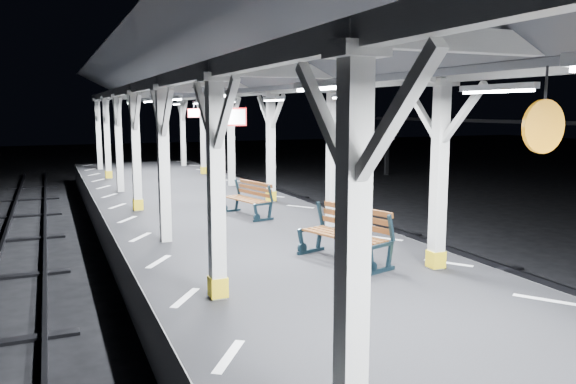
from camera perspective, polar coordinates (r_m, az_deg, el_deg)
platform at (r=7.94m, az=11.93°, el=-16.41°), size 6.00×50.00×1.00m
hazard_stripes_left at (r=6.73m, az=-6.02°, el=-16.26°), size 1.00×48.00×0.01m
hazard_stripes_right at (r=9.31m, az=24.66°, el=-9.92°), size 1.00×48.00×0.01m
canopy at (r=7.25m, az=12.99°, el=14.12°), size 5.40×49.00×4.65m
bench_mid at (r=10.49m, az=6.10°, el=-4.13°), size 1.19×1.99×1.02m
bench_far at (r=14.93m, az=-3.95°, el=-0.60°), size 0.99×1.77×0.91m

